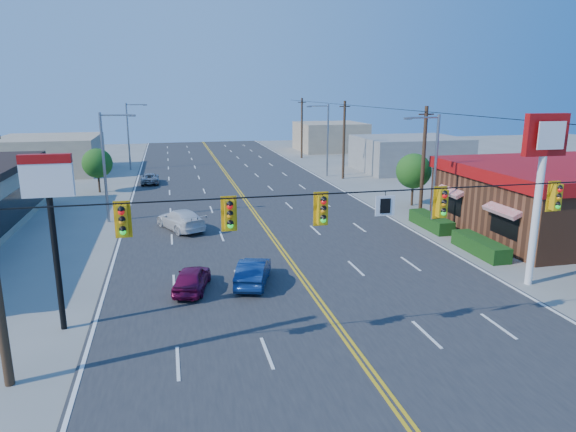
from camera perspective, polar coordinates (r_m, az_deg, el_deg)
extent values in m
plane|color=gray|center=(20.55, 6.86, -14.02)|extent=(160.00, 160.00, 0.00)
cube|color=#2D2D30|center=(38.75, -3.22, -0.39)|extent=(20.00, 120.00, 0.06)
cylinder|color=black|center=(18.53, 7.40, 2.61)|extent=(24.00, 0.05, 0.05)
cube|color=white|center=(19.09, 10.73, 1.13)|extent=(0.75, 0.04, 0.75)
cube|color=#D89E0C|center=(17.57, -17.92, -0.50)|extent=(0.55, 0.34, 1.25)
cube|color=#D89E0C|center=(17.61, -6.52, 0.13)|extent=(0.55, 0.34, 1.25)
cube|color=#D89E0C|center=(18.27, 3.81, 0.69)|extent=(0.55, 0.34, 1.25)
cube|color=#D89E0C|center=(20.12, 16.73, 1.36)|extent=(0.55, 0.34, 1.25)
cube|color=#D89E0C|center=(23.00, 27.62, 1.87)|extent=(0.55, 0.34, 1.25)
cube|color=brown|center=(39.96, 28.60, 1.25)|extent=(14.00, 12.00, 4.00)
cube|color=#A50C0C|center=(39.59, 28.98, 4.49)|extent=(14.40, 12.40, 0.80)
cube|color=#194214|center=(35.30, 17.90, -1.79)|extent=(1.20, 9.00, 0.90)
cylinder|color=white|center=(27.96, 25.83, -0.09)|extent=(0.36, 0.36, 7.00)
cube|color=#A50C0C|center=(27.37, 26.72, 8.07)|extent=(2.20, 0.36, 2.00)
cylinder|color=black|center=(22.48, -24.34, -4.42)|extent=(0.24, 0.24, 6.00)
cube|color=white|center=(21.76, -25.18, 3.62)|extent=(1.90, 0.30, 1.30)
cylinder|color=gray|center=(36.00, 16.02, 4.44)|extent=(0.20, 0.20, 8.00)
cylinder|color=gray|center=(35.08, 14.84, 10.53)|extent=(2.20, 0.12, 0.12)
cube|color=gray|center=(34.59, 13.19, 10.50)|extent=(0.50, 0.25, 0.15)
cylinder|color=gray|center=(57.96, 4.44, 8.34)|extent=(0.20, 0.20, 8.00)
cylinder|color=gray|center=(57.40, 3.44, 12.10)|extent=(2.20, 0.12, 0.12)
cube|color=gray|center=(57.10, 2.35, 12.06)|extent=(0.50, 0.25, 0.15)
cylinder|color=gray|center=(39.66, -19.73, 5.00)|extent=(0.20, 0.20, 8.00)
cylinder|color=gray|center=(39.19, -18.57, 10.59)|extent=(2.20, 0.12, 0.12)
cube|color=gray|center=(39.12, -16.94, 10.63)|extent=(0.50, 0.25, 0.15)
cylinder|color=gray|center=(65.40, -17.32, 8.39)|extent=(0.20, 0.20, 8.00)
cylinder|color=gray|center=(65.12, -16.58, 11.78)|extent=(2.20, 0.12, 0.12)
cube|color=gray|center=(65.07, -15.59, 11.80)|extent=(0.50, 0.25, 0.15)
cylinder|color=#47301E|center=(40.01, 14.79, 5.71)|extent=(0.28, 0.28, 8.40)
cylinder|color=#47301E|center=(56.44, 6.23, 8.35)|extent=(0.28, 0.28, 8.40)
cylinder|color=#47301E|center=(73.60, 1.55, 9.71)|extent=(0.28, 0.28, 8.40)
cylinder|color=#47301E|center=(44.62, 13.64, 2.48)|extent=(0.20, 0.20, 2.10)
sphere|color=#235B19|center=(44.30, 13.78, 4.88)|extent=(2.94, 2.94, 2.94)
cylinder|color=#47301E|center=(52.13, -20.26, 3.57)|extent=(0.20, 0.20, 2.00)
sphere|color=#235B19|center=(51.87, -20.43, 5.52)|extent=(2.80, 2.80, 2.80)
cube|color=gray|center=(64.15, 13.33, 6.75)|extent=(12.00, 10.00, 4.00)
cube|color=tan|center=(66.82, -24.95, 6.19)|extent=(11.00, 12.00, 4.20)
cube|color=tan|center=(83.32, 4.71, 8.78)|extent=(10.00, 10.00, 4.40)
imported|color=maroon|center=(25.53, -10.64, -6.94)|extent=(2.25, 3.81, 1.22)
imported|color=navy|center=(25.93, -3.89, -6.31)|extent=(2.48, 4.14, 1.29)
imported|color=silver|center=(36.51, -11.82, -0.48)|extent=(3.72, 5.24, 1.41)
imported|color=#959599|center=(55.25, -15.10, 4.01)|extent=(1.92, 3.99, 1.10)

